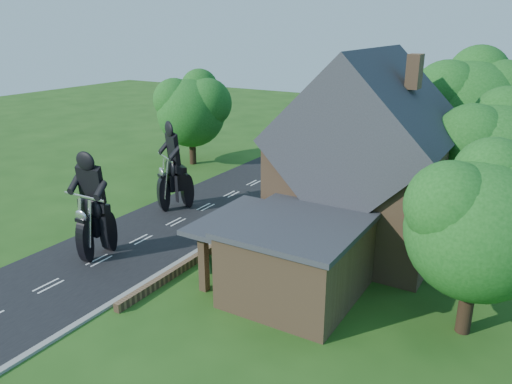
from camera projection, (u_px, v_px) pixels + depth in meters
The scene contains 19 objects.
ground at pixel (141, 240), 27.56m from camera, with size 120.00×120.00×0.00m, color #204914.
road at pixel (141, 239), 27.55m from camera, with size 7.00×80.00×0.02m, color black.
kerb at pixel (193, 254), 25.75m from camera, with size 0.30×80.00×0.12m, color gray.
garden_wall at pixel (254, 222), 29.45m from camera, with size 0.30×22.00×0.40m, color brown.
house at pixel (366, 165), 25.91m from camera, with size 9.54×8.64×10.24m.
annex at pixel (295, 257), 21.52m from camera, with size 7.05×5.94×3.44m.
tree_annex_side at pixel (490, 220), 17.77m from camera, with size 5.64×5.20×7.48m.
tree_house_right at pixel (504, 154), 24.76m from camera, with size 6.51×6.00×8.40m.
tree_behind_house at pixel (477, 108), 31.73m from camera, with size 7.81×7.20×10.08m.
tree_behind_left at pixel (388, 106), 35.63m from camera, with size 6.94×6.40×9.16m.
tree_far_road at pixel (195, 107), 40.80m from camera, with size 6.08×5.60×7.84m.
shrub_a at pixel (207, 260), 23.98m from camera, with size 0.90×0.90×1.10m, color #103418.
shrub_b at pixel (236, 241), 26.01m from camera, with size 0.90×0.90×1.10m, color #103418.
shrub_c at pixel (260, 226), 28.04m from camera, with size 0.90×0.90×1.10m, color #103418.
shrub_d at pixel (300, 200), 32.10m from camera, with size 0.90×0.90×1.10m, color #103418.
shrub_e at pixel (316, 190), 34.13m from camera, with size 0.90×0.90×1.10m, color #103418.
shrub_f at pixel (330, 180), 36.15m from camera, with size 0.90×0.90×1.10m, color #103418.
motorcycle_lead at pixel (97, 241), 25.34m from camera, with size 0.45×1.79×1.67m, color black, non-canonical shape.
motorcycle_follow at pixel (176, 196), 31.87m from camera, with size 0.47×1.84×1.71m, color black, non-canonical shape.
Camera 1 is at (18.47, -18.36, 11.34)m, focal length 35.00 mm.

